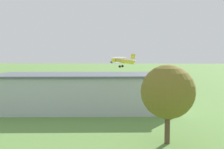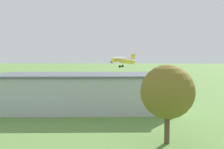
% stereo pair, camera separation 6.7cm
% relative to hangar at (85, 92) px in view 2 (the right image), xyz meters
% --- Properties ---
extents(ground_plane, '(400.00, 400.00, 0.00)m').
position_rel_hangar_xyz_m(ground_plane, '(2.01, -29.97, -3.29)').
color(ground_plane, '#608C42').
extents(hangar, '(31.72, 12.89, 6.56)m').
position_rel_hangar_xyz_m(hangar, '(0.00, 0.00, 0.00)').
color(hangar, '#B7BCC6').
rests_on(hangar, ground_plane).
extents(biplane, '(7.17, 8.48, 3.57)m').
position_rel_hangar_xyz_m(biplane, '(-6.45, -22.28, 5.00)').
color(biplane, yellow).
extents(car_blue, '(2.65, 4.66, 1.55)m').
position_rel_hangar_xyz_m(car_blue, '(13.89, -14.16, -2.48)').
color(car_blue, '#23389E').
rests_on(car_blue, ground_plane).
extents(car_black, '(2.16, 4.13, 1.58)m').
position_rel_hangar_xyz_m(car_black, '(21.20, -11.81, -2.47)').
color(car_black, black).
rests_on(car_black, ground_plane).
extents(truck_box_grey, '(6.66, 2.52, 3.03)m').
position_rel_hangar_xyz_m(truck_box_grey, '(-14.42, -15.36, -1.64)').
color(truck_box_grey, gray).
rests_on(truck_box_grey, ground_plane).
extents(person_by_parked_cars, '(0.43, 0.43, 1.66)m').
position_rel_hangar_xyz_m(person_by_parked_cars, '(16.67, -17.06, -2.46)').
color(person_by_parked_cars, navy).
rests_on(person_by_parked_cars, ground_plane).
extents(person_watching_takeoff, '(0.49, 0.49, 1.60)m').
position_rel_hangar_xyz_m(person_watching_takeoff, '(-8.02, -15.54, -2.49)').
color(person_watching_takeoff, '#B23333').
rests_on(person_watching_takeoff, ground_plane).
extents(tree_near_perimeter_road, '(6.09, 6.09, 8.97)m').
position_rel_hangar_xyz_m(tree_near_perimeter_road, '(-11.71, 17.56, 2.62)').
color(tree_near_perimeter_road, brown).
rests_on(tree_near_perimeter_road, ground_plane).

